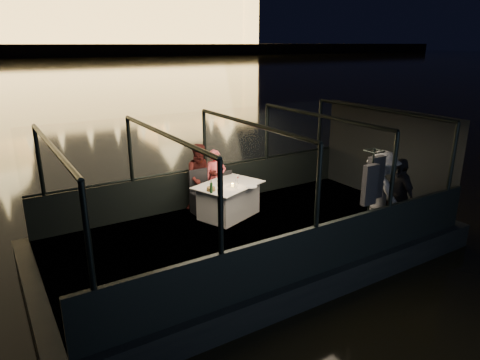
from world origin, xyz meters
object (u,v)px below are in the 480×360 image
chair_port_right (228,190)px  passenger_stripe (381,195)px  person_woman_coral (216,176)px  wine_bottle (211,186)px  person_man_maroon (201,179)px  passenger_dark (399,192)px  dining_table_central (229,200)px  coat_stand (369,203)px  chair_port_left (203,195)px

chair_port_right → passenger_stripe: (1.87, -2.92, 0.40)m
person_woman_coral → wine_bottle: size_ratio=5.04×
person_man_maroon → passenger_dark: size_ratio=1.01×
person_man_maroon → passenger_dark: bearing=-29.3°
person_woman_coral → passenger_dark: size_ratio=0.89×
person_woman_coral → wine_bottle: 1.24m
chair_port_right → dining_table_central: bearing=-122.5°
person_woman_coral → passenger_stripe: bearing=-38.9°
coat_stand → person_woman_coral: coat_stand is taller
dining_table_central → coat_stand: 3.16m
dining_table_central → coat_stand: bearing=-61.5°
coat_stand → passenger_stripe: 0.70m
dining_table_central → wine_bottle: 0.86m
coat_stand → person_woman_coral: 3.74m
dining_table_central → chair_port_right: bearing=60.5°
chair_port_right → wine_bottle: 1.25m
coat_stand → wine_bottle: (-2.09, 2.43, 0.02)m
chair_port_right → wine_bottle: (-0.86, -0.77, 0.47)m
wine_bottle → person_man_maroon: bearing=74.9°
person_woman_coral → chair_port_right: bearing=-34.3°
chair_port_right → person_woman_coral: 0.44m
coat_stand → passenger_stripe: bearing=23.2°
chair_port_left → passenger_stripe: bearing=-49.7°
chair_port_left → wine_bottle: 0.91m
chair_port_left → passenger_stripe: size_ratio=0.56×
person_woman_coral → chair_port_left: bearing=-132.9°
person_man_maroon → passenger_stripe: size_ratio=0.89×
person_woman_coral → passenger_stripe: 3.80m
chair_port_right → passenger_dark: 3.82m
chair_port_left → person_man_maroon: 0.42m
chair_port_left → person_man_maroon: size_ratio=0.63×
chair_port_left → passenger_dark: 4.27m
chair_port_right → coat_stand: size_ratio=0.43×
chair_port_right → chair_port_left: bearing=178.0°
coat_stand → person_man_maroon: coat_stand is taller
dining_table_central → person_man_maroon: size_ratio=0.91×
chair_port_right → coat_stand: bearing=-72.0°
chair_port_left → wine_bottle: bearing=-103.9°
chair_port_left → coat_stand: size_ratio=0.51×
passenger_dark → person_man_maroon: bearing=-120.9°
coat_stand → wine_bottle: coat_stand is taller
chair_port_right → passenger_stripe: bearing=-60.4°
coat_stand → person_woman_coral: size_ratio=1.41×
chair_port_right → passenger_stripe: passenger_stripe is taller
dining_table_central → chair_port_right: (0.26, 0.46, 0.06)m
dining_table_central → person_woman_coral: (0.06, 0.72, 0.36)m
chair_port_left → person_man_maroon: (0.10, 0.27, 0.30)m
chair_port_left → person_man_maroon: bearing=68.3°
coat_stand → chair_port_right: bearing=110.9°
person_man_maroon → passenger_stripe: (2.45, -3.18, 0.10)m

